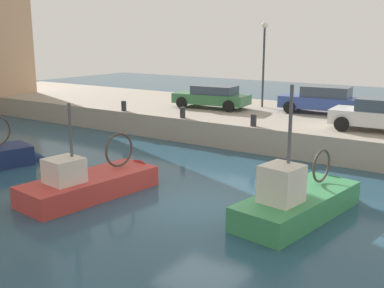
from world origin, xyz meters
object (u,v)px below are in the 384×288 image
at_px(parked_car_blue, 323,100).
at_px(parked_car_white, 381,114).
at_px(fishing_boat_green, 303,210).
at_px(mooring_bollard_north, 124,106).
at_px(mooring_bollard_mid, 183,112).
at_px(fishing_boat_red, 98,190).
at_px(quay_streetlamp, 264,50).
at_px(parked_car_green, 212,96).
at_px(mooring_bollard_south, 253,120).

height_order(parked_car_blue, parked_car_white, parked_car_blue).
relative_size(fishing_boat_green, mooring_bollard_north, 10.35).
height_order(parked_car_blue, mooring_bollard_mid, parked_car_blue).
bearing_deg(mooring_bollard_mid, fishing_boat_red, -163.98).
distance_m(mooring_bollard_mid, quay_streetlamp, 6.60).
relative_size(parked_car_green, quay_streetlamp, 0.93).
bearing_deg(fishing_boat_green, mooring_bollard_north, 64.38).
bearing_deg(parked_car_blue, mooring_bollard_mid, 134.75).
bearing_deg(mooring_bollard_south, parked_car_green, 51.29).
height_order(fishing_boat_red, quay_streetlamp, quay_streetlamp).
distance_m(fishing_boat_green, parked_car_white, 8.48).
relative_size(mooring_bollard_mid, mooring_bollard_north, 1.00).
height_order(mooring_bollard_mid, mooring_bollard_north, same).
xyz_separation_m(fishing_boat_green, quay_streetlamp, (11.82, 7.19, 4.33)).
height_order(parked_car_white, quay_streetlamp, quay_streetlamp).
xyz_separation_m(parked_car_green, quay_streetlamp, (2.04, -2.18, 2.58)).
height_order(parked_car_blue, mooring_bollard_north, parked_car_blue).
xyz_separation_m(parked_car_green, mooring_bollard_south, (-3.61, -4.50, -0.40)).
bearing_deg(mooring_bollard_south, mooring_bollard_north, 90.00).
distance_m(parked_car_blue, mooring_bollard_south, 5.52).
relative_size(fishing_boat_green, mooring_bollard_south, 10.35).
height_order(parked_car_blue, quay_streetlamp, quay_streetlamp).
height_order(parked_car_white, mooring_bollard_north, parked_car_white).
relative_size(parked_car_white, quay_streetlamp, 0.85).
relative_size(fishing_boat_red, mooring_bollard_mid, 10.30).
bearing_deg(mooring_bollard_mid, mooring_bollard_south, -90.00).
height_order(parked_car_blue, mooring_bollard_south, parked_car_blue).
distance_m(mooring_bollard_mid, mooring_bollard_north, 4.00).
distance_m(fishing_boat_green, fishing_boat_red, 6.83).
xyz_separation_m(parked_car_green, mooring_bollard_north, (-3.61, 3.50, -0.40)).
relative_size(fishing_boat_green, parked_car_white, 1.39).
xyz_separation_m(parked_car_blue, mooring_bollard_north, (-5.33, 9.37, -0.47)).
relative_size(parked_car_white, mooring_bollard_north, 7.43).
relative_size(mooring_bollard_south, mooring_bollard_north, 1.00).
height_order(mooring_bollard_south, mooring_bollard_mid, same).
bearing_deg(mooring_bollard_north, parked_car_blue, -60.40).
distance_m(parked_car_white, mooring_bollard_south, 5.50).
bearing_deg(fishing_boat_red, parked_car_white, -32.62).
xyz_separation_m(fishing_boat_green, parked_car_white, (8.28, -0.19, 1.80)).
bearing_deg(parked_car_white, quay_streetlamp, 64.35).
xyz_separation_m(parked_car_white, mooring_bollard_north, (-2.11, 13.05, -0.46)).
xyz_separation_m(mooring_bollard_south, mooring_bollard_mid, (0.00, 4.00, 0.00)).
height_order(parked_car_green, mooring_bollard_south, parked_car_green).
distance_m(fishing_boat_red, mooring_bollard_mid, 8.76).
xyz_separation_m(mooring_bollard_mid, quay_streetlamp, (5.65, -1.68, 2.98)).
distance_m(fishing_boat_green, parked_car_blue, 12.15).
bearing_deg(mooring_bollard_north, mooring_bollard_mid, -90.00).
bearing_deg(fishing_boat_red, parked_car_blue, -12.35).
distance_m(mooring_bollard_south, quay_streetlamp, 6.80).
bearing_deg(fishing_boat_green, mooring_bollard_mid, 55.17).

